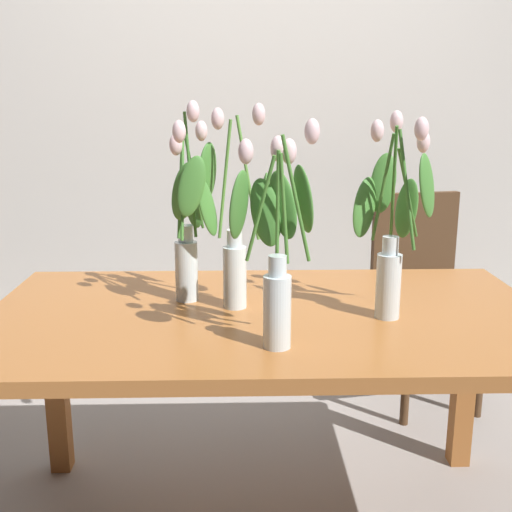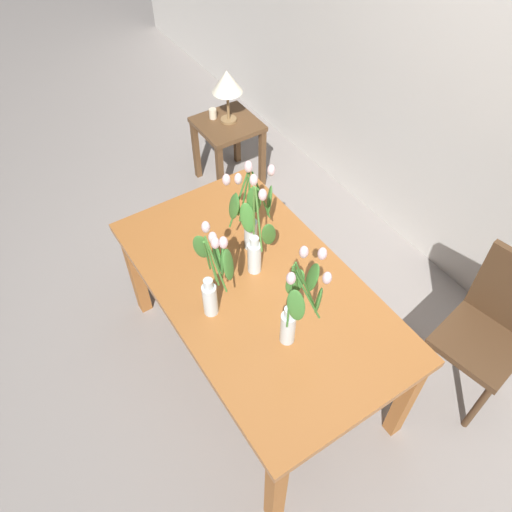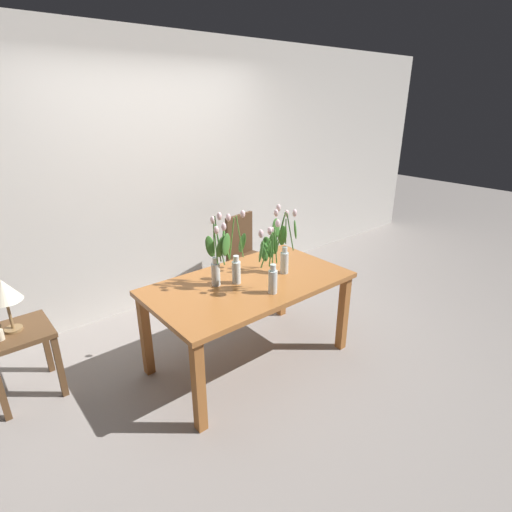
{
  "view_description": "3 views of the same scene",
  "coord_description": "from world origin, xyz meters",
  "px_view_note": "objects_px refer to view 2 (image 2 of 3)",
  "views": [
    {
      "loc": [
        -0.08,
        -1.69,
        1.32
      ],
      "look_at": [
        -0.03,
        0.05,
        0.89
      ],
      "focal_mm": 43.76,
      "sensor_mm": 36.0,
      "label": 1
    },
    {
      "loc": [
        1.27,
        -0.84,
        2.67
      ],
      "look_at": [
        -0.04,
        0.02,
        0.9
      ],
      "focal_mm": 35.14,
      "sensor_mm": 36.0,
      "label": 2
    },
    {
      "loc": [
        -1.78,
        -2.22,
        2.09
      ],
      "look_at": [
        0.08,
        0.01,
        0.93
      ],
      "focal_mm": 27.75,
      "sensor_mm": 36.0,
      "label": 3
    }
  ],
  "objects_px": {
    "side_table": "(228,136)",
    "tulip_vase_1": "(250,216)",
    "tulip_vase_2": "(297,307)",
    "dining_chair": "(493,326)",
    "table_lamp": "(227,83)",
    "tulip_vase_0": "(255,245)",
    "dining_table": "(257,296)",
    "tulip_vase_3": "(213,277)",
    "pillar_candle": "(213,114)"
  },
  "relations": [
    {
      "from": "side_table",
      "to": "pillar_candle",
      "type": "height_order",
      "value": "pillar_candle"
    },
    {
      "from": "pillar_candle",
      "to": "dining_table",
      "type": "bearing_deg",
      "value": -22.48
    },
    {
      "from": "dining_table",
      "to": "table_lamp",
      "type": "distance_m",
      "value": 1.74
    },
    {
      "from": "tulip_vase_2",
      "to": "dining_table",
      "type": "bearing_deg",
      "value": 174.97
    },
    {
      "from": "tulip_vase_0",
      "to": "tulip_vase_3",
      "type": "xyz_separation_m",
      "value": [
        0.1,
        -0.29,
        0.05
      ]
    },
    {
      "from": "table_lamp",
      "to": "tulip_vase_1",
      "type": "bearing_deg",
      "value": -26.49
    },
    {
      "from": "side_table",
      "to": "table_lamp",
      "type": "xyz_separation_m",
      "value": [
        -0.01,
        0.02,
        0.42
      ]
    },
    {
      "from": "tulip_vase_1",
      "to": "pillar_candle",
      "type": "height_order",
      "value": "tulip_vase_1"
    },
    {
      "from": "table_lamp",
      "to": "pillar_candle",
      "type": "xyz_separation_m",
      "value": [
        -0.09,
        -0.08,
        -0.27
      ]
    },
    {
      "from": "tulip_vase_3",
      "to": "table_lamp",
      "type": "height_order",
      "value": "tulip_vase_3"
    },
    {
      "from": "dining_chair",
      "to": "side_table",
      "type": "distance_m",
      "value": 2.29
    },
    {
      "from": "dining_table",
      "to": "dining_chair",
      "type": "bearing_deg",
      "value": 52.44
    },
    {
      "from": "tulip_vase_0",
      "to": "dining_chair",
      "type": "bearing_deg",
      "value": 47.76
    },
    {
      "from": "dining_table",
      "to": "tulip_vase_1",
      "type": "height_order",
      "value": "tulip_vase_1"
    },
    {
      "from": "dining_table",
      "to": "tulip_vase_2",
      "type": "xyz_separation_m",
      "value": [
        0.34,
        -0.03,
        0.32
      ]
    },
    {
      "from": "table_lamp",
      "to": "tulip_vase_3",
      "type": "bearing_deg",
      "value": -32.64
    },
    {
      "from": "tulip_vase_1",
      "to": "tulip_vase_3",
      "type": "height_order",
      "value": "tulip_vase_1"
    },
    {
      "from": "tulip_vase_1",
      "to": "tulip_vase_2",
      "type": "distance_m",
      "value": 0.58
    },
    {
      "from": "side_table",
      "to": "dining_chair",
      "type": "bearing_deg",
      "value": 5.34
    },
    {
      "from": "side_table",
      "to": "pillar_candle",
      "type": "distance_m",
      "value": 0.2
    },
    {
      "from": "dining_table",
      "to": "pillar_candle",
      "type": "xyz_separation_m",
      "value": [
        -1.65,
        0.68,
        -0.06
      ]
    },
    {
      "from": "tulip_vase_0",
      "to": "tulip_vase_3",
      "type": "height_order",
      "value": "tulip_vase_0"
    },
    {
      "from": "tulip_vase_0",
      "to": "dining_table",
      "type": "bearing_deg",
      "value": -27.52
    },
    {
      "from": "dining_chair",
      "to": "table_lamp",
      "type": "bearing_deg",
      "value": -175.18
    },
    {
      "from": "tulip_vase_2",
      "to": "table_lamp",
      "type": "relative_size",
      "value": 1.41
    },
    {
      "from": "tulip_vase_3",
      "to": "pillar_candle",
      "type": "xyz_separation_m",
      "value": [
        -1.66,
        0.92,
        -0.39
      ]
    },
    {
      "from": "dining_table",
      "to": "tulip_vase_0",
      "type": "relative_size",
      "value": 2.76
    },
    {
      "from": "tulip_vase_0",
      "to": "dining_chair",
      "type": "height_order",
      "value": "tulip_vase_0"
    },
    {
      "from": "tulip_vase_2",
      "to": "dining_chair",
      "type": "distance_m",
      "value": 1.15
    },
    {
      "from": "tulip_vase_3",
      "to": "dining_chair",
      "type": "distance_m",
      "value": 1.47
    },
    {
      "from": "table_lamp",
      "to": "pillar_candle",
      "type": "bearing_deg",
      "value": -139.67
    },
    {
      "from": "dining_chair",
      "to": "dining_table",
      "type": "bearing_deg",
      "value": -127.56
    },
    {
      "from": "tulip_vase_3",
      "to": "tulip_vase_1",
      "type": "bearing_deg",
      "value": 124.56
    },
    {
      "from": "side_table",
      "to": "tulip_vase_1",
      "type": "bearing_deg",
      "value": -25.99
    },
    {
      "from": "tulip_vase_2",
      "to": "tulip_vase_0",
      "type": "bearing_deg",
      "value": 169.89
    },
    {
      "from": "tulip_vase_2",
      "to": "pillar_candle",
      "type": "relative_size",
      "value": 7.46
    },
    {
      "from": "dining_table",
      "to": "table_lamp",
      "type": "relative_size",
      "value": 4.02
    },
    {
      "from": "tulip_vase_0",
      "to": "tulip_vase_3",
      "type": "bearing_deg",
      "value": -70.7
    },
    {
      "from": "table_lamp",
      "to": "pillar_candle",
      "type": "height_order",
      "value": "table_lamp"
    },
    {
      "from": "dining_table",
      "to": "table_lamp",
      "type": "height_order",
      "value": "table_lamp"
    },
    {
      "from": "dining_chair",
      "to": "tulip_vase_3",
      "type": "bearing_deg",
      "value": -121.21
    },
    {
      "from": "pillar_candle",
      "to": "dining_chair",
      "type": "bearing_deg",
      "value": 6.54
    },
    {
      "from": "tulip_vase_3",
      "to": "table_lamp",
      "type": "xyz_separation_m",
      "value": [
        -1.56,
        1.0,
        -0.12
      ]
    },
    {
      "from": "tulip_vase_0",
      "to": "dining_chair",
      "type": "distance_m",
      "value": 1.29
    },
    {
      "from": "dining_table",
      "to": "tulip_vase_0",
      "type": "height_order",
      "value": "tulip_vase_0"
    },
    {
      "from": "tulip_vase_3",
      "to": "side_table",
      "type": "relative_size",
      "value": 0.99
    },
    {
      "from": "tulip_vase_2",
      "to": "pillar_candle",
      "type": "bearing_deg",
      "value": 160.31
    },
    {
      "from": "tulip_vase_3",
      "to": "pillar_candle",
      "type": "bearing_deg",
      "value": 150.93
    },
    {
      "from": "dining_table",
      "to": "tulip_vase_3",
      "type": "xyz_separation_m",
      "value": [
        0.01,
        -0.24,
        0.32
      ]
    },
    {
      "from": "side_table",
      "to": "tulip_vase_3",
      "type": "bearing_deg",
      "value": -32.32
    }
  ]
}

